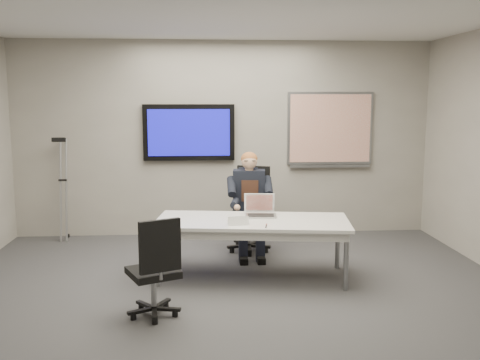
{
  "coord_description": "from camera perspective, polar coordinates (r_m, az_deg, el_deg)",
  "views": [
    {
      "loc": [
        -0.31,
        -4.72,
        1.96
      ],
      "look_at": [
        0.11,
        1.17,
        1.07
      ],
      "focal_mm": 40.0,
      "sensor_mm": 36.0,
      "label": 1
    }
  ],
  "objects": [
    {
      "name": "floor",
      "position": [
        5.12,
        -0.26,
        -13.96
      ],
      "size": [
        6.0,
        6.0,
        0.02
      ],
      "primitive_type": "cube",
      "color": "#3B3B3E",
      "rests_on": "ground"
    },
    {
      "name": "ceiling",
      "position": [
        4.81,
        -0.28,
        18.59
      ],
      "size": [
        6.0,
        6.0,
        0.02
      ],
      "primitive_type": "cube",
      "color": "silver",
      "rests_on": "wall_back"
    },
    {
      "name": "wall_back",
      "position": [
        7.75,
        -1.74,
        4.39
      ],
      "size": [
        6.0,
        0.02,
        2.8
      ],
      "primitive_type": "cube",
      "color": "gray",
      "rests_on": "ground"
    },
    {
      "name": "wall_front",
      "position": [
        1.84,
        5.99,
        -9.31
      ],
      "size": [
        6.0,
        0.02,
        2.8
      ],
      "primitive_type": "cube",
      "color": "gray",
      "rests_on": "ground"
    },
    {
      "name": "conference_table",
      "position": [
        5.92,
        1.3,
        -4.96
      ],
      "size": [
        2.22,
        1.16,
        0.65
      ],
      "rotation": [
        0.0,
        0.0,
        -0.13
      ],
      "color": "white",
      "rests_on": "ground"
    },
    {
      "name": "tv_display",
      "position": [
        7.69,
        -5.47,
        5.07
      ],
      "size": [
        1.3,
        0.09,
        0.8
      ],
      "color": "black",
      "rests_on": "wall_back"
    },
    {
      "name": "whiteboard",
      "position": [
        7.93,
        9.58,
        5.32
      ],
      "size": [
        1.25,
        0.08,
        1.1
      ],
      "color": "gray",
      "rests_on": "wall_back"
    },
    {
      "name": "office_chair_far",
      "position": [
        7.01,
        1.04,
        -4.8
      ],
      "size": [
        0.67,
        0.67,
        1.1
      ],
      "rotation": [
        0.0,
        0.0,
        -0.36
      ],
      "color": "black",
      "rests_on": "ground"
    },
    {
      "name": "office_chair_near",
      "position": [
        4.99,
        -9.06,
        -11.12
      ],
      "size": [
        0.59,
        0.59,
        0.94
      ],
      "rotation": [
        0.0,
        0.0,
        3.58
      ],
      "color": "black",
      "rests_on": "ground"
    },
    {
      "name": "seated_person",
      "position": [
        6.73,
        1.09,
        -3.75
      ],
      "size": [
        0.43,
        0.73,
        1.31
      ],
      "rotation": [
        0.0,
        0.0,
        -0.11
      ],
      "color": "#1C202F",
      "rests_on": "office_chair_far"
    },
    {
      "name": "crutch",
      "position": [
        7.87,
        -18.32,
        -0.78
      ],
      "size": [
        0.32,
        0.59,
        1.52
      ],
      "primitive_type": null,
      "rotation": [
        -0.16,
        0.0,
        0.23
      ],
      "color": "#A2A4AA",
      "rests_on": "ground"
    },
    {
      "name": "laptop",
      "position": [
        6.11,
        2.17,
        -3.24
      ],
      "size": [
        0.37,
        0.35,
        0.25
      ],
      "rotation": [
        0.0,
        0.0,
        -0.1
      ],
      "color": "#BBBBBD",
      "rests_on": "conference_table"
    },
    {
      "name": "name_tent",
      "position": [
        5.67,
        -0.19,
        -4.34
      ],
      "size": [
        0.23,
        0.08,
        0.09
      ],
      "primitive_type": null,
      "rotation": [
        0.0,
        0.0,
        0.1
      ],
      "color": "white",
      "rests_on": "conference_table"
    },
    {
      "name": "pen",
      "position": [
        5.61,
        2.81,
        -4.89
      ],
      "size": [
        0.04,
        0.15,
        0.01
      ],
      "primitive_type": "cylinder",
      "rotation": [
        0.0,
        1.57,
        1.4
      ],
      "color": "black",
      "rests_on": "conference_table"
    }
  ]
}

